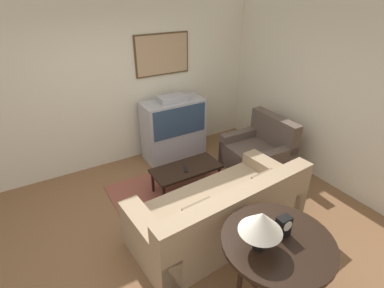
{
  "coord_description": "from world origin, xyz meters",
  "views": [
    {
      "loc": [
        -1.33,
        -2.62,
        2.84
      ],
      "look_at": [
        0.67,
        0.75,
        0.75
      ],
      "focal_mm": 28.0,
      "sensor_mm": 36.0,
      "label": 1
    }
  ],
  "objects_px": {
    "armchair": "(259,153)",
    "console_table": "(278,246)",
    "mantel_clock": "(283,226)",
    "table_lamp": "(261,222)",
    "coffee_table": "(186,170)",
    "tv": "(174,128)",
    "couch": "(221,213)"
  },
  "relations": [
    {
      "from": "armchair",
      "to": "console_table",
      "type": "height_order",
      "value": "armchair"
    },
    {
      "from": "couch",
      "to": "table_lamp",
      "type": "distance_m",
      "value": 1.3
    },
    {
      "from": "console_table",
      "to": "couch",
      "type": "bearing_deg",
      "value": 83.21
    },
    {
      "from": "console_table",
      "to": "table_lamp",
      "type": "bearing_deg",
      "value": 168.88
    },
    {
      "from": "tv",
      "to": "table_lamp",
      "type": "relative_size",
      "value": 3.04
    },
    {
      "from": "tv",
      "to": "table_lamp",
      "type": "height_order",
      "value": "table_lamp"
    },
    {
      "from": "coffee_table",
      "to": "console_table",
      "type": "distance_m",
      "value": 2.08
    },
    {
      "from": "tv",
      "to": "armchair",
      "type": "xyz_separation_m",
      "value": [
        1.03,
        -1.14,
        -0.26
      ]
    },
    {
      "from": "coffee_table",
      "to": "console_table",
      "type": "relative_size",
      "value": 1.01
    },
    {
      "from": "couch",
      "to": "console_table",
      "type": "height_order",
      "value": "couch"
    },
    {
      "from": "couch",
      "to": "console_table",
      "type": "xyz_separation_m",
      "value": [
        -0.12,
        -1.02,
        0.42
      ]
    },
    {
      "from": "coffee_table",
      "to": "mantel_clock",
      "type": "height_order",
      "value": "mantel_clock"
    },
    {
      "from": "tv",
      "to": "couch",
      "type": "bearing_deg",
      "value": -101.39
    },
    {
      "from": "console_table",
      "to": "mantel_clock",
      "type": "relative_size",
      "value": 5.18
    },
    {
      "from": "tv",
      "to": "console_table",
      "type": "bearing_deg",
      "value": -99.87
    },
    {
      "from": "armchair",
      "to": "console_table",
      "type": "xyz_separation_m",
      "value": [
        -1.57,
        -1.94,
        0.44
      ]
    },
    {
      "from": "couch",
      "to": "armchair",
      "type": "relative_size",
      "value": 2.25
    },
    {
      "from": "coffee_table",
      "to": "mantel_clock",
      "type": "distance_m",
      "value": 2.07
    },
    {
      "from": "armchair",
      "to": "table_lamp",
      "type": "xyz_separation_m",
      "value": [
        -1.78,
        -1.89,
        0.79
      ]
    },
    {
      "from": "tv",
      "to": "mantel_clock",
      "type": "bearing_deg",
      "value": -98.51
    },
    {
      "from": "mantel_clock",
      "to": "couch",
      "type": "bearing_deg",
      "value": 87.64
    },
    {
      "from": "coffee_table",
      "to": "mantel_clock",
      "type": "xyz_separation_m",
      "value": [
        -0.12,
        -1.99,
        0.55
      ]
    },
    {
      "from": "coffee_table",
      "to": "table_lamp",
      "type": "relative_size",
      "value": 2.74
    },
    {
      "from": "table_lamp",
      "to": "mantel_clock",
      "type": "xyz_separation_m",
      "value": [
        0.29,
        -0.0,
        -0.18
      ]
    },
    {
      "from": "armchair",
      "to": "mantel_clock",
      "type": "xyz_separation_m",
      "value": [
        -1.49,
        -1.9,
        0.61
      ]
    },
    {
      "from": "armchair",
      "to": "console_table",
      "type": "distance_m",
      "value": 2.53
    },
    {
      "from": "couch",
      "to": "mantel_clock",
      "type": "height_order",
      "value": "mantel_clock"
    },
    {
      "from": "console_table",
      "to": "mantel_clock",
      "type": "xyz_separation_m",
      "value": [
        0.08,
        0.04,
        0.17
      ]
    },
    {
      "from": "couch",
      "to": "console_table",
      "type": "distance_m",
      "value": 1.11
    },
    {
      "from": "tv",
      "to": "mantel_clock",
      "type": "distance_m",
      "value": 3.09
    },
    {
      "from": "armchair",
      "to": "table_lamp",
      "type": "distance_m",
      "value": 2.72
    },
    {
      "from": "tv",
      "to": "console_table",
      "type": "relative_size",
      "value": 1.13
    }
  ]
}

